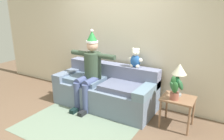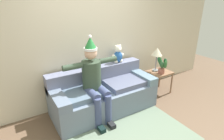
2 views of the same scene
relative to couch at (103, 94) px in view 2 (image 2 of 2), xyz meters
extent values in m
plane|color=brown|center=(0.00, -1.03, -0.34)|extent=(10.00, 10.00, 0.00)
cube|color=beige|center=(0.00, 0.52, 1.01)|extent=(7.00, 0.10, 2.70)
cube|color=slate|center=(0.00, -0.04, -0.10)|extent=(2.02, 0.86, 0.48)
cube|color=slate|center=(0.00, 0.27, 0.32)|extent=(2.02, 0.24, 0.36)
cube|color=slate|center=(-0.90, -0.04, 0.21)|extent=(0.22, 0.86, 0.15)
cube|color=slate|center=(0.90, -0.04, 0.21)|extent=(0.22, 0.86, 0.15)
cube|color=slate|center=(-0.46, -0.09, 0.19)|extent=(0.81, 0.60, 0.10)
cube|color=slate|center=(0.46, -0.09, 0.19)|extent=(0.81, 0.60, 0.10)
cylinder|color=#334535|center=(-0.26, -0.06, 0.50)|extent=(0.34, 0.34, 0.52)
sphere|color=#D1A489|center=(-0.26, -0.06, 0.90)|extent=(0.22, 0.22, 0.22)
cylinder|color=white|center=(-0.26, -0.06, 0.97)|extent=(0.23, 0.23, 0.04)
cone|color=#237936|center=(-0.26, -0.06, 1.08)|extent=(0.21, 0.21, 0.20)
sphere|color=white|center=(-0.26, -0.06, 1.18)|extent=(0.06, 0.06, 0.06)
cylinder|color=#3F4A73|center=(-0.36, -0.26, 0.24)|extent=(0.14, 0.40, 0.14)
cylinder|color=#3F4A73|center=(-0.36, -0.46, -0.05)|extent=(0.13, 0.13, 0.58)
cube|color=black|center=(-0.36, -0.54, -0.30)|extent=(0.10, 0.24, 0.08)
cylinder|color=#3F4A73|center=(-0.16, -0.26, 0.24)|extent=(0.14, 0.40, 0.14)
cylinder|color=#3F4A73|center=(-0.16, -0.46, -0.05)|extent=(0.13, 0.13, 0.58)
cube|color=black|center=(-0.16, -0.54, -0.30)|extent=(0.10, 0.24, 0.08)
cylinder|color=#334535|center=(-0.60, -0.06, 0.72)|extent=(0.34, 0.10, 0.10)
cylinder|color=#334535|center=(0.08, -0.06, 0.72)|extent=(0.34, 0.10, 0.10)
ellipsoid|color=#24549A|center=(0.52, 0.27, 0.61)|extent=(0.20, 0.16, 0.24)
sphere|color=white|center=(0.52, 0.27, 0.79)|extent=(0.15, 0.15, 0.15)
sphere|color=white|center=(0.52, 0.21, 0.78)|extent=(0.07, 0.07, 0.07)
sphere|color=white|center=(0.46, 0.27, 0.85)|extent=(0.05, 0.05, 0.05)
sphere|color=white|center=(0.57, 0.27, 0.85)|extent=(0.05, 0.05, 0.05)
sphere|color=white|center=(0.41, 0.27, 0.64)|extent=(0.08, 0.08, 0.08)
sphere|color=white|center=(0.46, 0.24, 0.53)|extent=(0.08, 0.08, 0.08)
sphere|color=white|center=(0.62, 0.27, 0.64)|extent=(0.08, 0.08, 0.08)
sphere|color=white|center=(0.58, 0.24, 0.53)|extent=(0.08, 0.08, 0.08)
cube|color=#886347|center=(1.45, -0.06, 0.17)|extent=(0.52, 0.44, 0.03)
cylinder|color=#886347|center=(1.22, -0.25, -0.09)|extent=(0.04, 0.04, 0.50)
cylinder|color=#886347|center=(1.69, -0.25, -0.09)|extent=(0.04, 0.04, 0.50)
cylinder|color=#886347|center=(1.22, 0.13, -0.09)|extent=(0.04, 0.04, 0.50)
cylinder|color=#886347|center=(1.69, 0.13, -0.09)|extent=(0.04, 0.04, 0.50)
cylinder|color=gray|center=(1.41, 0.03, 0.20)|extent=(0.14, 0.14, 0.03)
cylinder|color=gray|center=(1.41, 0.03, 0.39)|extent=(0.02, 0.02, 0.34)
cone|color=beige|center=(1.41, 0.03, 0.65)|extent=(0.24, 0.24, 0.18)
cylinder|color=#975544|center=(1.41, -0.15, 0.25)|extent=(0.14, 0.14, 0.12)
ellipsoid|color=#255531|center=(1.49, -0.17, 0.46)|extent=(0.12, 0.15, 0.21)
ellipsoid|color=#1D6136|center=(1.42, -0.07, 0.46)|extent=(0.16, 0.13, 0.21)
ellipsoid|color=#255629|center=(1.37, -0.13, 0.48)|extent=(0.11, 0.12, 0.18)
ellipsoid|color=#2D5B33|center=(1.38, -0.18, 0.41)|extent=(0.17, 0.14, 0.20)
ellipsoid|color=#265B2B|center=(1.43, -0.23, 0.42)|extent=(0.11, 0.08, 0.18)
cube|color=slate|center=(0.00, -1.02, -0.34)|extent=(1.93, 1.22, 0.01)
camera|label=1|loc=(2.15, -3.39, 1.65)|focal=34.15mm
camera|label=2|loc=(-1.56, -2.88, 1.82)|focal=30.03mm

